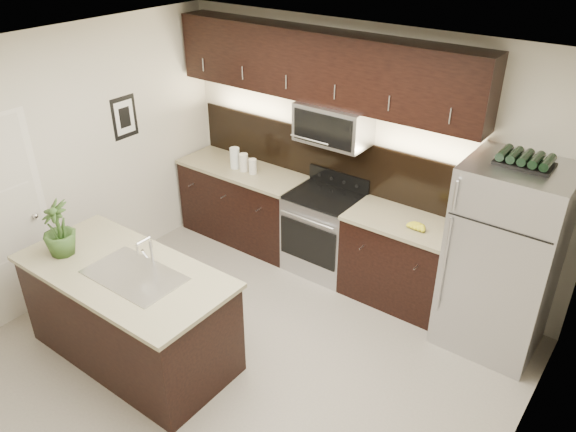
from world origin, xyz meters
name	(u,v)px	position (x,y,z in m)	size (l,w,h in m)	color
ground	(243,360)	(0.00, 0.00, 0.00)	(4.50, 4.50, 0.00)	gray
room_walls	(221,193)	(-0.11, -0.04, 1.70)	(4.52, 4.02, 2.71)	beige
counter_run	(309,227)	(-0.46, 1.69, 0.47)	(3.51, 0.65, 0.94)	black
upper_fixtures	(322,77)	(-0.43, 1.84, 2.14)	(3.49, 0.40, 1.66)	black
island	(130,313)	(-0.86, -0.52, 0.47)	(1.96, 0.96, 0.94)	black
sink_faucet	(135,273)	(-0.71, -0.51, 0.96)	(0.84, 0.50, 0.28)	silver
refrigerator	(503,259)	(1.68, 1.63, 0.91)	(0.87, 0.79, 1.81)	#B2B2B7
wine_rack	(525,160)	(1.68, 1.63, 1.86)	(0.45, 0.28, 0.10)	black
plant	(58,229)	(-1.48, -0.66, 1.19)	(0.28, 0.28, 0.51)	#2E4C1E
canisters	(241,161)	(-1.38, 1.64, 1.05)	(0.37, 0.11, 0.25)	silver
french_press	(451,227)	(1.17, 1.64, 1.05)	(0.11, 0.11, 0.30)	silver
bananas	(412,224)	(0.80, 1.61, 0.97)	(0.19, 0.15, 0.06)	gold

